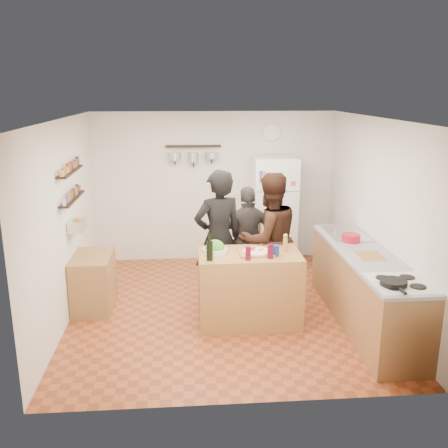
{
  "coord_description": "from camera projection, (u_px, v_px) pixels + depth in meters",
  "views": [
    {
      "loc": [
        -0.5,
        -6.14,
        2.86
      ],
      "look_at": [
        0.0,
        0.1,
        1.15
      ],
      "focal_mm": 40.0,
      "sensor_mm": 36.0,
      "label": 1
    }
  ],
  "objects": [
    {
      "name": "room_shell",
      "position": [
        222.0,
        211.0,
        6.74
      ],
      "size": [
        4.2,
        4.2,
        4.2
      ],
      "color": "brown",
      "rests_on": "ground"
    },
    {
      "name": "red_bowl",
      "position": [
        351.0,
        238.0,
        6.51
      ],
      "size": [
        0.24,
        0.24,
        0.1
      ],
      "primitive_type": "cylinder",
      "color": "#A71329",
      "rests_on": "counter_run"
    },
    {
      "name": "wine_glass_far",
      "position": [
        270.0,
        251.0,
        5.89
      ],
      "size": [
        0.07,
        0.07,
        0.17
      ],
      "primitive_type": "cylinder",
      "color": "#52071D",
      "rests_on": "prep_island"
    },
    {
      "name": "person_back",
      "position": [
        248.0,
        239.0,
        7.17
      ],
      "size": [
        0.93,
        0.46,
        1.53
      ],
      "primitive_type": "imported",
      "rotation": [
        0.0,
        0.0,
        3.24
      ],
      "color": "#332F2D",
      "rests_on": "floor"
    },
    {
      "name": "wine_bottle",
      "position": [
        210.0,
        251.0,
        5.81
      ],
      "size": [
        0.08,
        0.08,
        0.23
      ],
      "primitive_type": "cylinder",
      "color": "black",
      "rests_on": "prep_island"
    },
    {
      "name": "stove_top",
      "position": [
        400.0,
        283.0,
        5.15
      ],
      "size": [
        0.6,
        0.62,
        0.02
      ],
      "primitive_type": "cube",
      "color": "white",
      "rests_on": "counter_run"
    },
    {
      "name": "fridge",
      "position": [
        273.0,
        211.0,
        8.22
      ],
      "size": [
        0.7,
        0.68,
        1.8
      ],
      "primitive_type": "cube",
      "color": "white",
      "rests_on": "floor"
    },
    {
      "name": "pot_rack",
      "position": [
        193.0,
        146.0,
        8.08
      ],
      "size": [
        0.9,
        0.04,
        0.04
      ],
      "primitive_type": "cube",
      "color": "black",
      "rests_on": "back_wall"
    },
    {
      "name": "prep_island",
      "position": [
        249.0,
        288.0,
        6.21
      ],
      "size": [
        1.25,
        0.72,
        0.91
      ],
      "primitive_type": "cube",
      "color": "#A36E3C",
      "rests_on": "floor"
    },
    {
      "name": "side_table",
      "position": [
        94.0,
        282.0,
        6.65
      ],
      "size": [
        0.5,
        0.8,
        0.73
      ],
      "primitive_type": "cube",
      "color": "#9D7641",
      "rests_on": "floor"
    },
    {
      "name": "wine_glass_near",
      "position": [
        248.0,
        253.0,
        5.84
      ],
      "size": [
        0.06,
        0.06,
        0.16
      ],
      "primitive_type": "cylinder",
      "color": "#590720",
      "rests_on": "prep_island"
    },
    {
      "name": "counter_run",
      "position": [
        365.0,
        289.0,
        6.18
      ],
      "size": [
        0.63,
        2.63,
        0.9
      ],
      "primitive_type": "cube",
      "color": "#9E7042",
      "rests_on": "floor"
    },
    {
      "name": "spice_shelf_lower",
      "position": [
        72.0,
        199.0,
        6.35
      ],
      "size": [
        0.12,
        1.0,
        0.02
      ],
      "primitive_type": "cube",
      "color": "black",
      "rests_on": "left_wall"
    },
    {
      "name": "person_center",
      "position": [
        269.0,
        239.0,
        6.68
      ],
      "size": [
        1.05,
        0.93,
        1.81
      ],
      "primitive_type": "imported",
      "rotation": [
        0.0,
        0.0,
        3.48
      ],
      "color": "black",
      "rests_on": "floor"
    },
    {
      "name": "spice_shelf_upper",
      "position": [
        70.0,
        171.0,
        6.25
      ],
      "size": [
        0.12,
        1.0,
        0.02
      ],
      "primitive_type": "cube",
      "color": "black",
      "rests_on": "left_wall"
    },
    {
      "name": "cutting_board",
      "position": [
        370.0,
        257.0,
        5.97
      ],
      "size": [
        0.3,
        0.4,
        0.02
      ],
      "primitive_type": "cube",
      "color": "#996637",
      "rests_on": "counter_run"
    },
    {
      "name": "salt_canister",
      "position": [
        276.0,
        251.0,
        5.98
      ],
      "size": [
        0.08,
        0.08,
        0.13
      ],
      "primitive_type": "cylinder",
      "color": "navy",
      "rests_on": "prep_island"
    },
    {
      "name": "produce_basket",
      "position": [
        77.0,
        225.0,
        6.44
      ],
      "size": [
        0.18,
        0.35,
        0.14
      ],
      "primitive_type": "cube",
      "color": "silver",
      "rests_on": "left_wall"
    },
    {
      "name": "pizza",
      "position": [
        256.0,
        251.0,
        6.07
      ],
      "size": [
        0.34,
        0.34,
        0.02
      ],
      "primitive_type": "cylinder",
      "color": "beige",
      "rests_on": "pizza_board"
    },
    {
      "name": "skillet",
      "position": [
        393.0,
        283.0,
        5.07
      ],
      "size": [
        0.27,
        0.27,
        0.05
      ],
      "primitive_type": "cylinder",
      "color": "black",
      "rests_on": "stove_top"
    },
    {
      "name": "pepper_mill",
      "position": [
        285.0,
        244.0,
        6.15
      ],
      "size": [
        0.05,
        0.05,
        0.18
      ],
      "primitive_type": "cylinder",
      "color": "#A97E47",
      "rests_on": "prep_island"
    },
    {
      "name": "sink",
      "position": [
        346.0,
        234.0,
        6.88
      ],
      "size": [
        0.5,
        0.8,
        0.03
      ],
      "primitive_type": "cube",
      "color": "silver",
      "rests_on": "counter_run"
    },
    {
      "name": "person_left",
      "position": [
        218.0,
        239.0,
        6.62
      ],
      "size": [
        0.78,
        0.64,
        1.86
      ],
      "primitive_type": "imported",
      "rotation": [
        0.0,
        0.0,
        3.47
      ],
      "color": "black",
      "rests_on": "floor"
    },
    {
      "name": "salad_bowl",
      "position": [
        215.0,
        250.0,
        6.1
      ],
      "size": [
        0.3,
        0.3,
        0.06
      ],
      "primitive_type": "cylinder",
      "color": "silver",
      "rests_on": "prep_island"
    },
    {
      "name": "pizza_board",
      "position": [
        256.0,
        253.0,
        6.08
      ],
      "size": [
        0.42,
        0.34,
        0.02
      ],
      "primitive_type": "cube",
      "color": "#996337",
      "rests_on": "prep_island"
    },
    {
      "name": "wall_clock",
      "position": [
        272.0,
        133.0,
        8.21
      ],
      "size": [
        0.3,
        0.03,
        0.3
      ],
      "primitive_type": "cylinder",
      "rotation": [
        1.57,
        0.0,
        0.0
      ],
      "color": "silver",
      "rests_on": "back_wall"
    }
  ]
}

